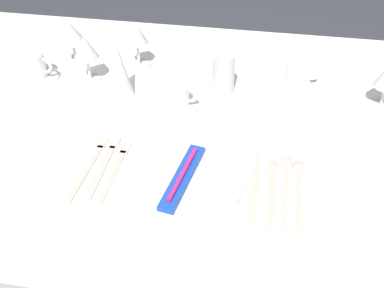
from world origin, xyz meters
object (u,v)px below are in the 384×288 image
at_px(spoon_dessert, 285,182).
at_px(coffee_cup_far, 32,66).
at_px(spoon_tea, 298,185).
at_px(dinner_plate, 183,182).
at_px(wine_glass_far, 137,37).
at_px(toothbrush_package, 183,176).
at_px(fork_outer, 116,168).
at_px(napkin_folded, 118,69).
at_px(coffee_cup_right, 176,95).
at_px(wine_glass_right, 71,34).
at_px(drink_tumbler, 223,76).
at_px(fork_inner, 105,164).
at_px(wine_glass_left, 86,49).
at_px(coffee_cup_left, 299,73).
at_px(fork_salad, 90,165).
at_px(spoon_soup, 272,184).
at_px(dinner_knife, 255,189).

bearing_deg(spoon_dessert, coffee_cup_far, 156.78).
bearing_deg(coffee_cup_far, spoon_tea, -22.84).
distance_m(dinner_plate, wine_glass_far, 0.55).
relative_size(toothbrush_package, coffee_cup_far, 2.01).
bearing_deg(dinner_plate, toothbrush_package, 180.00).
bearing_deg(wine_glass_far, fork_outer, -81.67).
bearing_deg(fork_outer, napkin_folded, 104.22).
height_order(coffee_cup_right, napkin_folded, napkin_folded).
bearing_deg(wine_glass_right, napkin_folded, -38.95).
bearing_deg(spoon_tea, drink_tumbler, 120.76).
xyz_separation_m(dinner_plate, fork_outer, (-0.16, 0.03, -0.01)).
relative_size(fork_inner, wine_glass_right, 1.55).
distance_m(fork_inner, spoon_tea, 0.44).
xyz_separation_m(wine_glass_left, drink_tumbler, (0.39, 0.01, -0.05)).
bearing_deg(coffee_cup_left, fork_outer, -133.77).
relative_size(dinner_plate, drink_tumbler, 2.25).
xyz_separation_m(fork_salad, coffee_cup_left, (0.48, 0.44, 0.04)).
height_order(coffee_cup_right, wine_glass_right, wine_glass_right).
bearing_deg(coffee_cup_far, coffee_cup_left, 7.27).
distance_m(dinner_plate, fork_salad, 0.23).
relative_size(coffee_cup_left, coffee_cup_far, 0.90).
xyz_separation_m(spoon_soup, wine_glass_left, (-0.55, 0.35, 0.10)).
distance_m(fork_salad, wine_glass_far, 0.48).
relative_size(dinner_knife, napkin_folded, 1.34).
bearing_deg(dinner_knife, wine_glass_far, 128.89).
relative_size(fork_outer, wine_glass_right, 1.51).
distance_m(fork_inner, coffee_cup_right, 0.28).
xyz_separation_m(toothbrush_package, dinner_knife, (0.16, 0.01, -0.02)).
relative_size(fork_salad, drink_tumbler, 1.93).
bearing_deg(coffee_cup_right, spoon_dessert, -39.57).
distance_m(spoon_dessert, spoon_tea, 0.03).
bearing_deg(toothbrush_package, spoon_tea, 8.83).
height_order(toothbrush_package, dinner_knife, toothbrush_package).
bearing_deg(coffee_cup_far, fork_outer, -43.66).
height_order(wine_glass_far, napkin_folded, napkin_folded).
bearing_deg(wine_glass_left, coffee_cup_far, -171.65).
relative_size(dinner_plate, coffee_cup_right, 2.74).
relative_size(wine_glass_right, drink_tumbler, 1.16).
height_order(toothbrush_package, coffee_cup_far, coffee_cup_far).
distance_m(spoon_dessert, wine_glass_right, 0.79).
distance_m(spoon_soup, wine_glass_right, 0.77).
bearing_deg(spoon_tea, coffee_cup_right, 142.27).
xyz_separation_m(coffee_cup_far, napkin_folded, (0.28, -0.04, 0.04)).
bearing_deg(dinner_knife, spoon_tea, 16.12).
xyz_separation_m(fork_salad, coffee_cup_far, (-0.29, 0.34, 0.04)).
xyz_separation_m(dinner_plate, wine_glass_right, (-0.43, 0.48, 0.09)).
xyz_separation_m(dinner_knife, wine_glass_left, (-0.51, 0.37, 0.10)).
relative_size(dinner_knife, wine_glass_far, 1.68).
xyz_separation_m(drink_tumbler, napkin_folded, (-0.28, -0.07, 0.04)).
relative_size(fork_salad, napkin_folded, 1.30).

